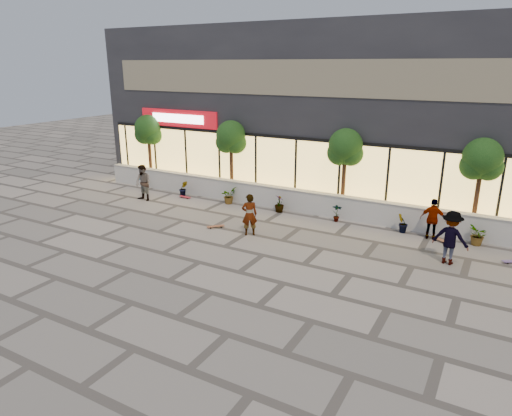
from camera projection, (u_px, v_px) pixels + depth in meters
The scene contains 21 objects.
ground at pixel (199, 262), 15.89m from camera, with size 80.00×80.00×0.00m, color gray.
planter_wall at pixel (287, 199), 21.55m from camera, with size 22.00×0.42×1.04m.
retail_building at pixel (331, 109), 24.99m from camera, with size 24.00×9.17×8.50m.
shrub_a at pixel (143, 182), 25.10m from camera, with size 0.43×0.29×0.81m, color #113410.
shrub_b at pixel (183, 188), 23.79m from camera, with size 0.45×0.36×0.81m, color #113410.
shrub_c at pixel (229, 196), 22.48m from camera, with size 0.73×0.63×0.81m, color #113410.
shrub_d at pixel (279, 204), 21.17m from camera, with size 0.45×0.45×0.81m, color #113410.
shrub_e at pixel (337, 213), 19.87m from camera, with size 0.43×0.29×0.81m, color #113410.
shrub_f at pixel (402, 223), 18.56m from camera, with size 0.45×0.36×0.81m, color #113410.
shrub_g at pixel (478, 235), 17.25m from camera, with size 0.73×0.63×0.81m, color #113410.
tree_west at pixel (148, 131), 25.59m from camera, with size 1.60×1.50×3.92m.
tree_midwest at pixel (231, 139), 23.02m from camera, with size 1.60×1.50×3.92m.
tree_mideast at pixel (345, 149), 20.22m from camera, with size 1.60×1.50×3.92m.
tree_east at pixel (482, 162), 17.65m from camera, with size 1.60×1.50×3.92m.
skater_center at pixel (249, 215), 18.20m from camera, with size 0.63×0.41×1.71m, color white.
skater_left at pixel (143, 183), 22.83m from camera, with size 0.89×0.69×1.82m, color tan.
skater_right_near at pixel (433, 219), 17.77m from camera, with size 0.96×0.40×1.64m, color silver.
skater_right_far at pixel (451, 238), 15.54m from camera, with size 1.22×0.70×1.89m, color maroon.
skateboard_center at pixel (216, 226), 19.20m from camera, with size 0.65×0.66×0.09m.
skateboard_left at pixel (185, 197), 23.46m from camera, with size 0.71×0.24×0.08m.
skateboard_right_near at pixel (439, 239), 17.75m from camera, with size 0.73×0.58×0.09m.
Camera 1 is at (8.87, -11.74, 6.59)m, focal length 32.00 mm.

